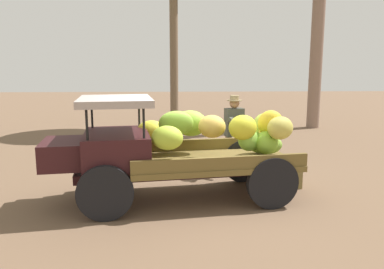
{
  "coord_description": "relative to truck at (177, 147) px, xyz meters",
  "views": [
    {
      "loc": [
        0.28,
        7.15,
        2.42
      ],
      "look_at": [
        -0.03,
        0.27,
        1.2
      ],
      "focal_mm": 36.06,
      "sensor_mm": 36.0,
      "label": 1
    }
  ],
  "objects": [
    {
      "name": "truck",
      "position": [
        0.0,
        0.0,
        0.0
      ],
      "size": [
        4.61,
        2.28,
        1.89
      ],
      "rotation": [
        0.0,
        0.0,
        0.15
      ],
      "color": "#341417",
      "rests_on": "ground"
    },
    {
      "name": "wooden_crate",
      "position": [
        -2.23,
        -0.66,
        -0.8
      ],
      "size": [
        0.55,
        0.58,
        0.38
      ],
      "primitive_type": "cube",
      "rotation": [
        0.0,
        0.0,
        0.17
      ],
      "color": "olive",
      "rests_on": "ground"
    },
    {
      "name": "ground_plane",
      "position": [
        -0.25,
        -0.31,
        -0.99
      ],
      "size": [
        60.0,
        60.0,
        0.0
      ],
      "primitive_type": "plane",
      "color": "brown"
    },
    {
      "name": "farmer",
      "position": [
        -1.29,
        -1.61,
        0.03
      ],
      "size": [
        0.53,
        0.49,
        1.79
      ],
      "rotation": [
        0.0,
        0.0,
        1.81
      ],
      "color": "#87684E",
      "rests_on": "ground"
    }
  ]
}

